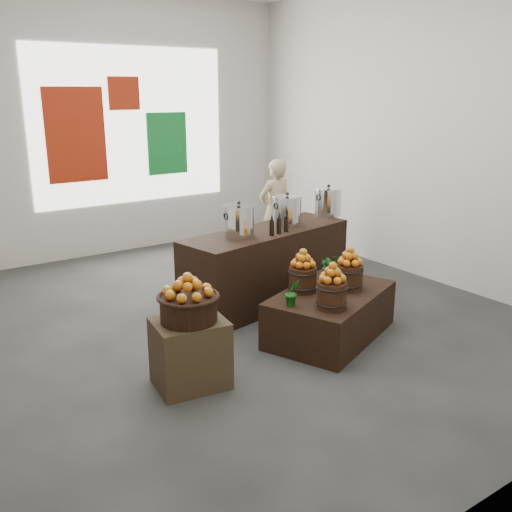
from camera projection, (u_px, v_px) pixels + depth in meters
ground at (236, 318)px, 6.65m from camera, size 7.00×7.00×0.00m
back_wall at (113, 127)px, 8.85m from camera, size 6.00×0.04×4.00m
back_opening at (132, 126)px, 8.99m from camera, size 3.20×0.02×2.40m
deco_red_left at (76, 135)px, 8.52m from camera, size 0.90×0.04×1.40m
deco_green_right at (167, 143)px, 9.40m from camera, size 0.70×0.04×1.00m
deco_red_upper at (124, 93)px, 8.79m from camera, size 0.50×0.04×0.50m
crate at (190, 353)px, 5.06m from camera, size 0.69×0.59×0.62m
wicker_basket at (189, 309)px, 4.94m from camera, size 0.50×0.50×0.23m
apples_in_basket at (188, 285)px, 4.88m from camera, size 0.39×0.39×0.21m
display_table at (330, 314)px, 6.09m from camera, size 1.68×1.37×0.50m
apple_bucket_front_left at (332, 295)px, 5.54m from camera, size 0.29×0.29×0.27m
apples_in_bucket_front_left at (333, 272)px, 5.48m from camera, size 0.22×0.22×0.20m
apple_bucket_front_right at (349, 277)px, 6.07m from camera, size 0.29×0.29×0.27m
apples_in_bucket_front_right at (350, 256)px, 6.01m from camera, size 0.22×0.22×0.20m
apple_bucket_rear at (303, 279)px, 6.00m from camera, size 0.29×0.29×0.27m
apples_in_bucket_rear at (303, 258)px, 5.94m from camera, size 0.22×0.22×0.20m
herb_garnish_right at (331, 266)px, 6.43m from camera, size 0.31×0.29×0.28m
herb_garnish_left at (292, 293)px, 5.61m from camera, size 0.17×0.15×0.27m
counter at (267, 267)px, 7.01m from camera, size 2.36×1.12×0.93m
stock_pot_left at (239, 222)px, 6.51m from camera, size 0.35×0.35×0.35m
stock_pot_center at (287, 211)px, 7.07m from camera, size 0.35×0.35×0.35m
stock_pot_right at (328, 202)px, 7.63m from camera, size 0.35×0.35×0.35m
oil_cruets at (281, 223)px, 6.69m from camera, size 0.25×0.11×0.26m
shopper at (275, 210)px, 8.73m from camera, size 0.57×0.38×1.56m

